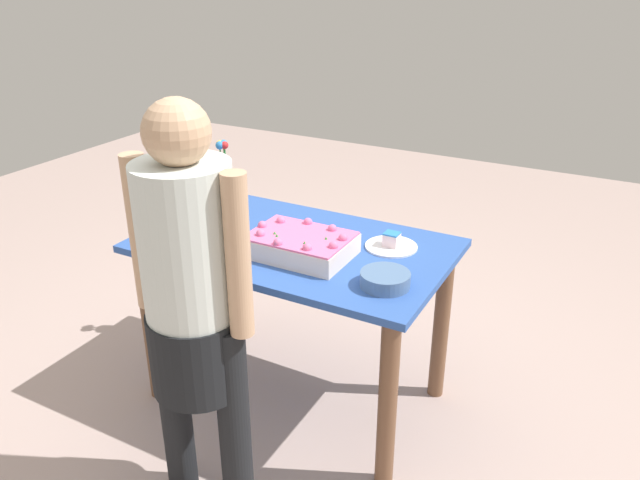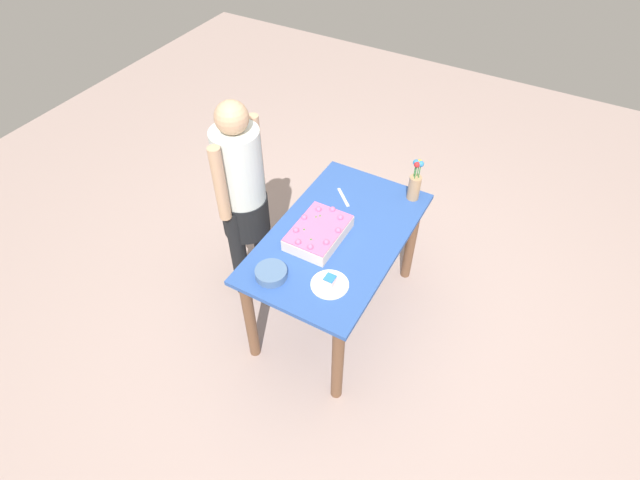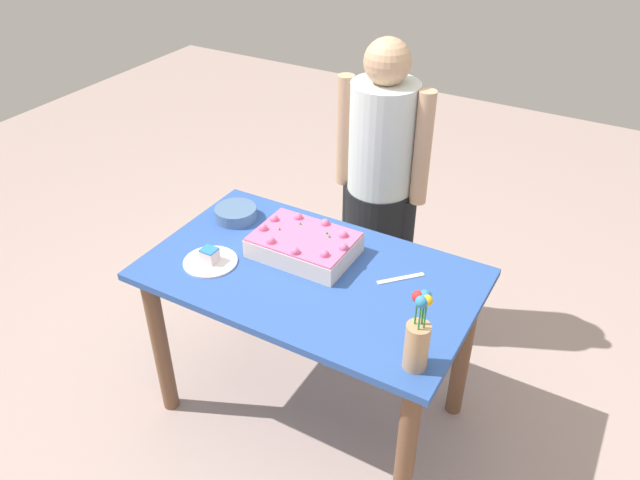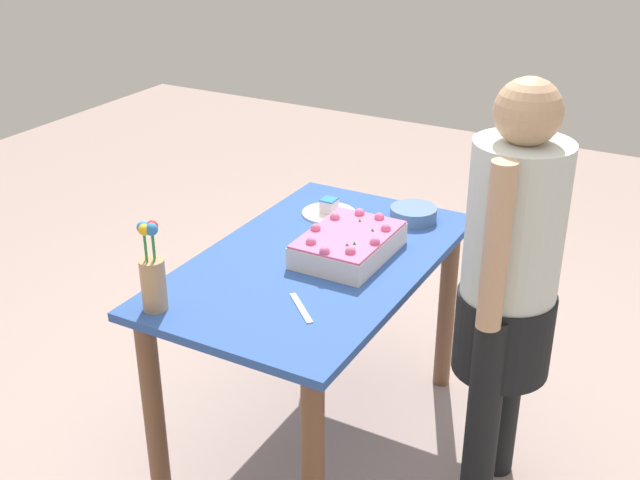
% 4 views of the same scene
% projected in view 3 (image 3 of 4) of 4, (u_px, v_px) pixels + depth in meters
% --- Properties ---
extents(ground_plane, '(8.00, 8.00, 0.00)m').
position_uv_depth(ground_plane, '(312.00, 406.00, 2.83)').
color(ground_plane, '#B0978F').
extents(dining_table, '(1.27, 0.76, 0.77)m').
position_uv_depth(dining_table, '(311.00, 300.00, 2.48)').
color(dining_table, '#2E54A4').
rests_on(dining_table, ground_plane).
extents(sheet_cake, '(0.40, 0.28, 0.11)m').
position_uv_depth(sheet_cake, '(304.00, 244.00, 2.47)').
color(sheet_cake, silver).
rests_on(sheet_cake, dining_table).
extents(serving_plate_with_slice, '(0.21, 0.21, 0.06)m').
position_uv_depth(serving_plate_with_slice, '(210.00, 259.00, 2.44)').
color(serving_plate_with_slice, white).
rests_on(serving_plate_with_slice, dining_table).
extents(cake_knife, '(0.14, 0.15, 0.00)m').
position_uv_depth(cake_knife, '(401.00, 278.00, 2.36)').
color(cake_knife, silver).
rests_on(cake_knife, dining_table).
extents(flower_vase, '(0.08, 0.08, 0.30)m').
position_uv_depth(flower_vase, '(418.00, 338.00, 1.92)').
color(flower_vase, tan).
rests_on(flower_vase, dining_table).
extents(fruit_bowl, '(0.18, 0.18, 0.05)m').
position_uv_depth(fruit_bowl, '(236.00, 213.00, 2.70)').
color(fruit_bowl, '#4E6E98').
rests_on(fruit_bowl, dining_table).
extents(person_standing, '(0.45, 0.31, 1.49)m').
position_uv_depth(person_standing, '(380.00, 177.00, 2.85)').
color(person_standing, black).
rests_on(person_standing, ground_plane).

